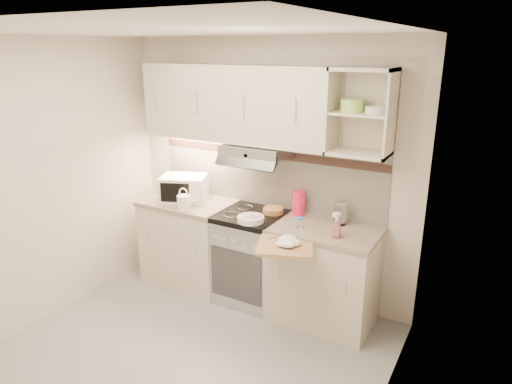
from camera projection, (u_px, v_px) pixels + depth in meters
ground at (183, 360)px, 3.66m from camera, size 3.00×3.00×0.00m
room_shell at (203, 153)px, 3.47m from camera, size 3.04×2.84×2.52m
base_cabinet_left at (190, 243)px, 4.80m from camera, size 0.90×0.60×0.86m
worktop_left at (188, 203)px, 4.66m from camera, size 0.92×0.62×0.04m
base_cabinet_right at (324, 277)px, 4.09m from camera, size 0.90×0.60×0.86m
worktop_right at (326, 230)px, 3.96m from camera, size 0.92×0.62×0.04m
electric_range at (252, 257)px, 4.44m from camera, size 0.60×0.60×0.90m
microwave at (184, 188)px, 4.65m from camera, size 0.54×0.48×0.25m
watering_can at (185, 202)px, 4.39m from camera, size 0.26×0.13×0.22m
plate_stack at (251, 219)px, 4.10m from camera, size 0.25×0.25×0.05m
bread_loaf at (273, 210)px, 4.31m from camera, size 0.19×0.19×0.05m
pink_pitcher at (299, 203)px, 4.23m from camera, size 0.12×0.12×0.23m
glass_jar at (340, 213)px, 4.01m from camera, size 0.11×0.11×0.22m
spice_jar at (299, 222)px, 3.96m from camera, size 0.06×0.06×0.09m
spray_bottle at (337, 227)px, 3.74m from camera, size 0.09×0.09×0.23m
cutting_board at (285, 246)px, 3.66m from camera, size 0.55×0.53×0.02m
dish_towel at (292, 241)px, 3.64m from camera, size 0.30×0.27×0.07m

